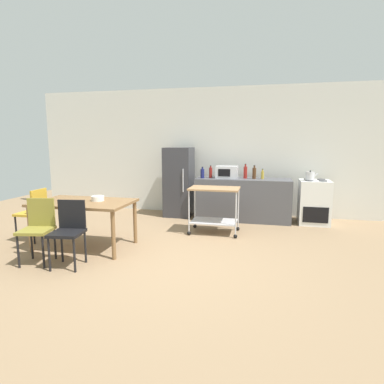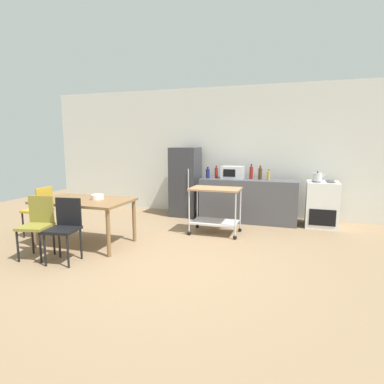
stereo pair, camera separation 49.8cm
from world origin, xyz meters
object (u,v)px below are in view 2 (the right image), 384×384
(chair_olive, at_px, (38,222))
(bottle_soy_sauce, at_px, (208,173))
(fruit_bowl, at_px, (97,197))
(refrigerator, at_px, (185,182))
(bottle_sesame_oil, at_px, (260,174))
(stove_oven, at_px, (322,204))
(chair_black, at_px, (65,225))
(microwave, at_px, (233,172))
(bottle_vinegar, at_px, (216,173))
(bottle_wine, at_px, (269,176))
(bottle_soda, at_px, (251,173))
(kettle, at_px, (317,177))
(kitchen_cart, at_px, (215,203))
(dining_table, at_px, (84,204))
(chair_mustard, at_px, (40,208))

(chair_olive, height_order, bottle_soy_sauce, bottle_soy_sauce)
(fruit_bowl, bearing_deg, chair_olive, -121.45)
(refrigerator, bearing_deg, bottle_sesame_oil, -2.34)
(stove_oven, xyz_separation_m, refrigerator, (-2.90, 0.08, 0.32))
(chair_black, distance_m, microwave, 3.65)
(bottle_vinegar, xyz_separation_m, microwave, (0.35, 0.03, 0.01))
(bottle_soy_sauce, xyz_separation_m, bottle_wine, (1.27, 0.12, -0.02))
(chair_black, bearing_deg, microwave, 52.62)
(bottle_soda, xyz_separation_m, fruit_bowl, (-2.16, -2.35, -0.24))
(bottle_vinegar, xyz_separation_m, bottle_soda, (0.74, 0.04, 0.02))
(kettle, bearing_deg, chair_olive, -142.61)
(chair_olive, height_order, bottle_vinegar, bottle_vinegar)
(stove_oven, height_order, bottle_vinegar, bottle_vinegar)
(stove_oven, bearing_deg, bottle_wine, 179.44)
(bottle_soy_sauce, bearing_deg, refrigerator, 161.97)
(kitchen_cart, distance_m, bottle_vinegar, 1.24)
(kitchen_cart, bearing_deg, bottle_soda, 67.82)
(dining_table, xyz_separation_m, bottle_soda, (2.36, 2.44, 0.36))
(refrigerator, distance_m, kitchen_cart, 1.60)
(bottle_vinegar, bearing_deg, dining_table, -123.94)
(microwave, distance_m, bottle_soda, 0.39)
(bottle_vinegar, distance_m, microwave, 0.35)
(bottle_wine, distance_m, fruit_bowl, 3.44)
(bottle_soda, relative_size, fruit_bowl, 1.57)
(bottle_soda, bearing_deg, microwave, -178.53)
(bottle_soy_sauce, relative_size, fruit_bowl, 1.23)
(bottle_wine, xyz_separation_m, kettle, (0.93, -0.11, 0.01))
(chair_olive, height_order, bottle_sesame_oil, bottle_sesame_oil)
(chair_black, height_order, bottle_vinegar, bottle_vinegar)
(dining_table, height_order, kitchen_cart, kitchen_cart)
(kitchen_cart, distance_m, bottle_soy_sauce, 1.20)
(chair_mustard, bearing_deg, bottle_soda, 123.47)
(chair_black, height_order, refrigerator, refrigerator)
(dining_table, bearing_deg, kettle, 32.29)
(kitchen_cart, bearing_deg, refrigerator, 129.55)
(refrigerator, bearing_deg, fruit_bowl, -105.70)
(chair_black, height_order, microwave, microwave)
(dining_table, height_order, chair_black, chair_black)
(kitchen_cart, distance_m, bottle_soda, 1.35)
(kitchen_cart, relative_size, bottle_wine, 4.26)
(bottle_vinegar, height_order, bottle_soda, bottle_soda)
(dining_table, xyz_separation_m, refrigerator, (0.87, 2.49, 0.10))
(dining_table, relative_size, refrigerator, 0.97)
(stove_oven, distance_m, bottle_soda, 1.53)
(bottle_vinegar, relative_size, kettle, 1.12)
(refrigerator, xyz_separation_m, kettle, (2.78, -0.18, 0.23))
(kitchen_cart, relative_size, microwave, 1.98)
(refrigerator, bearing_deg, chair_mustard, -128.92)
(chair_mustard, height_order, bottle_soy_sauce, bottle_soy_sauce)
(chair_mustard, relative_size, bottle_sesame_oil, 3.12)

